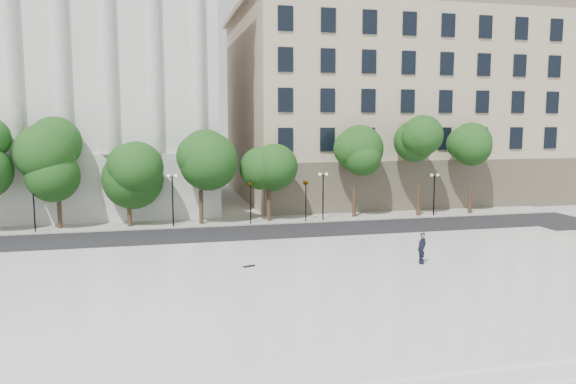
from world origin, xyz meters
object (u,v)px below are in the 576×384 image
(traffic_light_east, at_px, (306,180))
(skateboard, at_px, (249,266))
(traffic_light_west, at_px, (250,181))
(person_lying, at_px, (421,260))

(traffic_light_east, bearing_deg, skateboard, -116.02)
(traffic_light_west, relative_size, traffic_light_east, 1.00)
(person_lying, xyz_separation_m, skateboard, (-9.93, 1.69, -0.21))
(person_lying, bearing_deg, traffic_light_east, 62.53)
(traffic_light_west, height_order, traffic_light_east, traffic_light_west)
(traffic_light_west, xyz_separation_m, person_lying, (7.25, -17.13, -3.04))
(traffic_light_west, xyz_separation_m, traffic_light_east, (4.86, -0.00, -0.00))
(traffic_light_west, bearing_deg, skateboard, -99.86)
(skateboard, bearing_deg, traffic_light_west, 60.83)
(traffic_light_east, height_order, skateboard, traffic_light_east)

